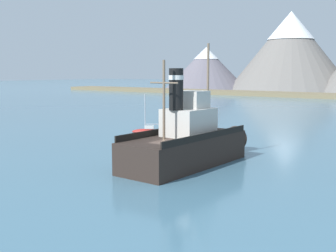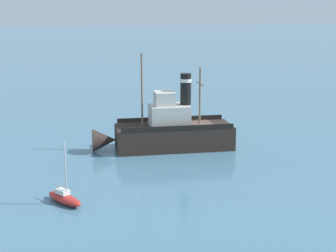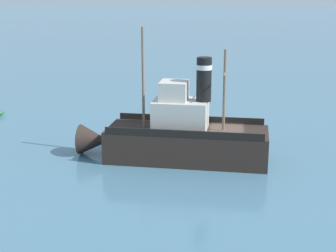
{
  "view_description": "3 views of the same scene",
  "coord_description": "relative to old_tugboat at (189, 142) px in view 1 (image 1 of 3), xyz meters",
  "views": [
    {
      "loc": [
        17.81,
        -24.75,
        7.55
      ],
      "look_at": [
        -2.7,
        3.31,
        3.04
      ],
      "focal_mm": 45.0,
      "sensor_mm": 36.0,
      "label": 1
    },
    {
      "loc": [
        -51.15,
        14.31,
        14.74
      ],
      "look_at": [
        0.88,
        3.23,
        2.01
      ],
      "focal_mm": 55.0,
      "sensor_mm": 36.0,
      "label": 2
    },
    {
      "loc": [
        -37.57,
        -0.56,
        12.76
      ],
      "look_at": [
        0.41,
        4.53,
        2.28
      ],
      "focal_mm": 55.0,
      "sensor_mm": 36.0,
      "label": 3
    }
  ],
  "objects": [
    {
      "name": "ground_plane",
      "position": [
        0.73,
        -3.55,
        -1.83
      ],
      "size": [
        600.0,
        600.0,
        0.0
      ],
      "primitive_type": "plane",
      "color": "#477289"
    },
    {
      "name": "old_tugboat",
      "position": [
        0.0,
        0.0,
        0.0
      ],
      "size": [
        4.8,
        14.5,
        9.9
      ],
      "color": "#2D231E",
      "rests_on": "ground"
    },
    {
      "name": "sailboat_teal",
      "position": [
        -11.97,
        21.82,
        -1.4
      ],
      "size": [
        3.94,
        2.41,
        4.9
      ],
      "color": "#23757A",
      "rests_on": "ground"
    },
    {
      "name": "sailboat_red",
      "position": [
        -13.11,
        10.82,
        -1.4
      ],
      "size": [
        3.75,
        3.06,
        4.9
      ],
      "color": "#B22823",
      "rests_on": "ground"
    }
  ]
}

